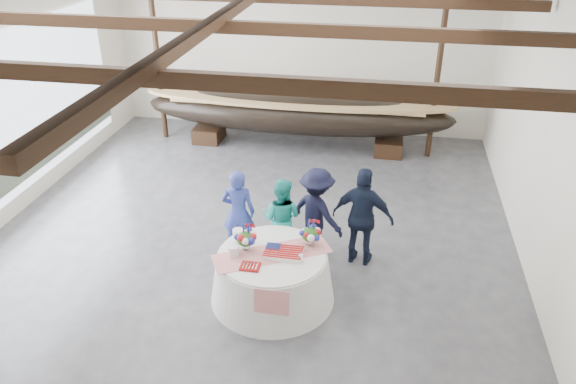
# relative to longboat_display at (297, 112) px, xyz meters

# --- Properties ---
(floor) EXTENTS (10.00, 12.00, 0.01)m
(floor) POSITION_rel_longboat_display_xyz_m (-0.12, -4.69, -0.95)
(floor) COLOR #3D3D42
(floor) RESTS_ON ground
(wall_back) EXTENTS (10.00, 0.02, 4.50)m
(wall_back) POSITION_rel_longboat_display_xyz_m (-0.12, 1.31, 1.30)
(wall_back) COLOR silver
(wall_back) RESTS_ON ground
(wall_right) EXTENTS (0.02, 12.00, 4.50)m
(wall_right) POSITION_rel_longboat_display_xyz_m (4.88, -4.69, 1.30)
(wall_right) COLOR silver
(wall_right) RESTS_ON ground
(pavilion_structure) EXTENTS (9.80, 11.76, 4.50)m
(pavilion_structure) POSITION_rel_longboat_display_xyz_m (-0.12, -3.88, 3.05)
(pavilion_structure) COLOR black
(pavilion_structure) RESTS_ON ground
(open_bay) EXTENTS (0.03, 7.00, 3.20)m
(open_bay) POSITION_rel_longboat_display_xyz_m (-5.07, -3.69, 0.87)
(open_bay) COLOR silver
(open_bay) RESTS_ON ground
(longboat_display) EXTENTS (7.95, 1.59, 1.49)m
(longboat_display) POSITION_rel_longboat_display_xyz_m (0.00, 0.00, 0.00)
(longboat_display) COLOR black
(longboat_display) RESTS_ON ground
(banquet_table) EXTENTS (2.03, 2.03, 0.87)m
(banquet_table) POSITION_rel_longboat_display_xyz_m (0.66, -6.23, -0.52)
(banquet_table) COLOR white
(banquet_table) RESTS_ON ground
(tabletop_items) EXTENTS (1.90, 1.40, 0.40)m
(tabletop_items) POSITION_rel_longboat_display_xyz_m (0.66, -6.10, 0.06)
(tabletop_items) COLOR red
(tabletop_items) RESTS_ON banquet_table
(guest_woman_blue) EXTENTS (0.64, 0.45, 1.65)m
(guest_woman_blue) POSITION_rel_longboat_display_xyz_m (-0.22, -5.00, -0.12)
(guest_woman_blue) COLOR navy
(guest_woman_blue) RESTS_ON ground
(guest_woman_teal) EXTENTS (0.84, 0.70, 1.55)m
(guest_woman_teal) POSITION_rel_longboat_display_xyz_m (0.56, -4.98, -0.18)
(guest_woman_teal) COLOR teal
(guest_woman_teal) RESTS_ON ground
(guest_man_left) EXTENTS (1.27, 1.12, 1.70)m
(guest_man_left) POSITION_rel_longboat_display_xyz_m (1.17, -4.79, -0.10)
(guest_man_left) COLOR black
(guest_man_left) RESTS_ON ground
(guest_man_right) EXTENTS (1.15, 0.63, 1.85)m
(guest_man_right) POSITION_rel_longboat_display_xyz_m (2.00, -4.94, -0.03)
(guest_man_right) COLOR black
(guest_man_right) RESTS_ON ground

